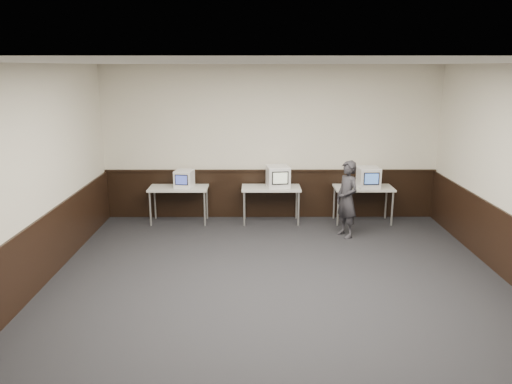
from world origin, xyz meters
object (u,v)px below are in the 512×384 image
Objects in this scene: desk_right at (363,190)px; person at (347,199)px; desk_left at (179,190)px; desk_center at (271,190)px; emac_left at (184,179)px; emac_right at (369,177)px; emac_center at (278,177)px.

person is at bearing -119.21° from desk_right.
desk_left and desk_center have the same top height.
emac_left is 3.30m from person.
desk_right is 1.03m from person.
emac_right is (3.88, -0.04, 0.28)m from desk_left.
emac_center is at bearing 176.65° from emac_right.
emac_left is at bearing -179.89° from desk_right.
emac_center is (0.14, -0.02, 0.29)m from desk_center.
emac_center is at bearing -150.06° from person.
desk_center is at bearing -147.74° from person.
emac_center reaches higher than desk_left.
desk_right is at bearing 0.00° from desk_center.
emac_right is at bearing -8.61° from emac_center.
emac_center is (2.04, -0.02, 0.29)m from desk_left.
desk_right is at bearing 150.54° from emac_right.
emac_center is (1.92, -0.01, 0.04)m from emac_left.
emac_left is 1.92m from emac_center.
emac_center is 1.55m from person.
emac_left is at bearing -3.42° from desk_left.
desk_right is at bearing 125.85° from person.
desk_center is 1.79m from emac_left.
person reaches higher than desk_center.
desk_left is at bearing 171.70° from emac_center.
desk_right is 0.82× the size of person.
desk_left is 2.28× the size of emac_center.
desk_center is 2.00m from emac_right.
emac_right is (3.76, -0.03, 0.03)m from emac_left.
person is (1.40, -0.90, 0.05)m from desk_center.
desk_left is at bearing -130.21° from person.
person is at bearing -126.84° from emac_right.
desk_center is at bearing 176.23° from emac_right.
desk_left is at bearing -174.14° from emac_left.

